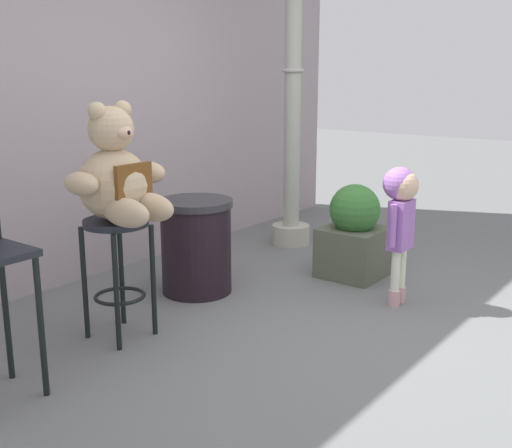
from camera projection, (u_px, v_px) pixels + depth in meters
ground_plane at (338, 336)px, 3.94m from camera, size 24.00×24.00×0.00m
building_wall at (81, 28)px, 4.85m from camera, size 6.39×0.30×3.82m
bar_stool_with_teddy at (118, 254)px, 3.82m from camera, size 0.39×0.39×0.74m
teddy_bear at (117, 178)px, 3.69m from camera, size 0.65×0.59×0.69m
child_walking at (401, 206)px, 4.32m from camera, size 0.31×0.24×0.97m
trash_bin at (196, 246)px, 4.65m from camera, size 0.54×0.54×0.69m
lamppost at (292, 128)px, 5.78m from camera, size 0.35×0.35×2.75m
planter_with_shrub at (354, 234)px, 5.01m from camera, size 0.47×0.47×0.74m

